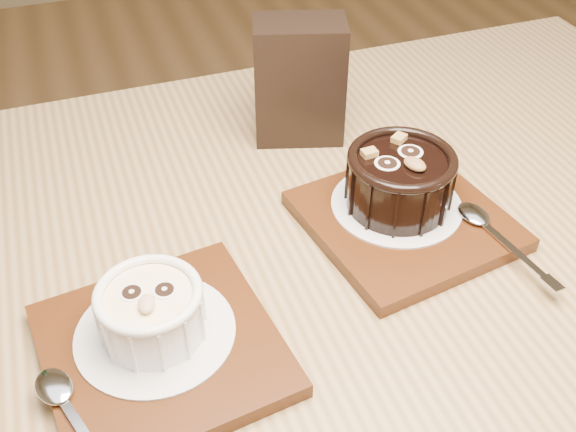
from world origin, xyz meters
name	(u,v)px	position (x,y,z in m)	size (l,w,h in m)	color
table	(280,348)	(-0.16, -0.14, 0.66)	(1.21, 0.81, 0.75)	brown
tray_left	(162,349)	(-0.28, -0.19, 0.76)	(0.18, 0.18, 0.01)	#47210B
doily_left	(155,332)	(-0.28, -0.18, 0.77)	(0.13, 0.13, 0.00)	silver
ramekin_white	(151,310)	(-0.28, -0.18, 0.79)	(0.08, 0.08, 0.05)	white
spoon_left	(74,418)	(-0.35, -0.24, 0.77)	(0.03, 0.13, 0.01)	#B8B9C1
tray_right	(404,221)	(-0.02, -0.11, 0.76)	(0.18, 0.18, 0.01)	#47210B
doily_right	(396,204)	(-0.02, -0.09, 0.77)	(0.13, 0.13, 0.00)	silver
ramekin_dark	(400,178)	(-0.02, -0.09, 0.80)	(0.11, 0.11, 0.06)	black
spoon_right	(498,235)	(0.05, -0.17, 0.77)	(0.03, 0.13, 0.01)	#B8B9C1
condiment_stand	(299,81)	(-0.06, 0.08, 0.82)	(0.10, 0.06, 0.14)	black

